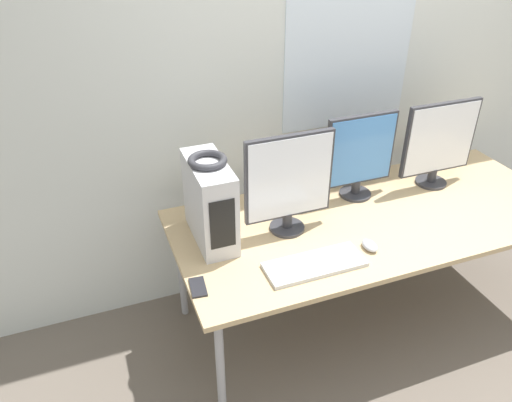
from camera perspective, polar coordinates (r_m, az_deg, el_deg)
name	(u,v)px	position (r m, az deg, el deg)	size (l,w,h in m)	color
ground_plane	(405,371)	(2.92, 16.70, -18.07)	(14.00, 14.00, 0.00)	#665B51
wall_back	(332,65)	(2.92, 8.68, 15.14)	(8.00, 0.07, 2.70)	silver
desk	(374,222)	(2.75, 13.34, -2.33)	(2.15, 0.92, 0.71)	tan
pc_tower	(210,202)	(2.39, -5.29, -0.12)	(0.17, 0.41, 0.41)	silver
headphones	(207,160)	(2.28, -5.57, 4.66)	(0.18, 0.18, 0.03)	#333338
monitor_main	(289,182)	(2.41, 3.78, 2.16)	(0.45, 0.18, 0.52)	#333338
monitor_right_near	(360,155)	(2.77, 11.79, 5.16)	(0.41, 0.18, 0.48)	#333338
monitor_right_far	(439,143)	(3.01, 20.21, 6.29)	(0.46, 0.18, 0.50)	#333338
keyboard	(315,264)	(2.32, 6.73, -7.20)	(0.47, 0.18, 0.02)	silver
mouse	(370,246)	(2.47, 12.87, -4.98)	(0.06, 0.10, 0.04)	#B2B2B7
cell_phone	(198,287)	(2.21, -6.65, -9.75)	(0.08, 0.13, 0.01)	#232328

